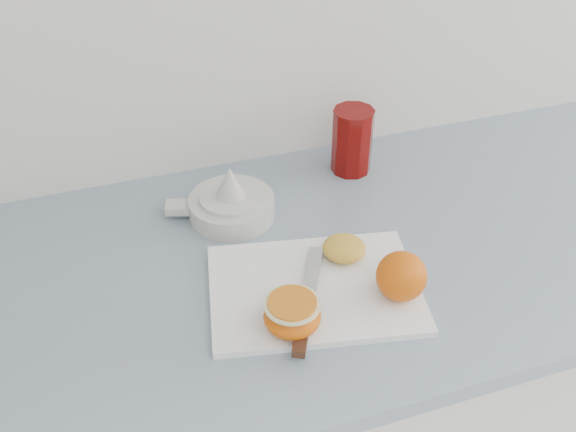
{
  "coord_description": "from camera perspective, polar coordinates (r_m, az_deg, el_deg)",
  "views": [
    {
      "loc": [
        -0.58,
        0.96,
        1.58
      ],
      "look_at": [
        -0.33,
        1.72,
        0.96
      ],
      "focal_mm": 40.0,
      "sensor_mm": 36.0,
      "label": 1
    }
  ],
  "objects": [
    {
      "name": "citrus_juicer",
      "position": [
        1.12,
        -5.14,
        1.17
      ],
      "size": [
        0.19,
        0.15,
        0.1
      ],
      "color": "silver",
      "rests_on": "counter"
    },
    {
      "name": "counter",
      "position": [
        1.41,
        5.36,
        -16.09
      ],
      "size": [
        2.32,
        0.64,
        0.89
      ],
      "color": "silver",
      "rests_on": "ground"
    },
    {
      "name": "whole_orange",
      "position": [
        0.95,
        10.04,
        -5.3
      ],
      "size": [
        0.07,
        0.07,
        0.07
      ],
      "color": "#E25400",
      "rests_on": "cutting_board"
    },
    {
      "name": "cutting_board",
      "position": [
        0.98,
        2.35,
        -6.49
      ],
      "size": [
        0.35,
        0.28,
        0.01
      ],
      "primitive_type": "cube",
      "rotation": [
        0.0,
        0.0,
        -0.19
      ],
      "color": "white",
      "rests_on": "counter"
    },
    {
      "name": "half_orange",
      "position": [
        0.9,
        0.37,
        -8.77
      ],
      "size": [
        0.08,
        0.08,
        0.05
      ],
      "color": "#E25400",
      "rests_on": "cutting_board"
    },
    {
      "name": "squeezed_shell",
      "position": [
        1.02,
        5.01,
        -2.85
      ],
      "size": [
        0.07,
        0.07,
        0.03
      ],
      "color": "gold",
      "rests_on": "cutting_board"
    },
    {
      "name": "paring_knife",
      "position": [
        0.92,
        1.5,
        -9.04
      ],
      "size": [
        0.12,
        0.21,
        0.01
      ],
      "color": "#492D1C",
      "rests_on": "cutting_board"
    },
    {
      "name": "red_tumbler",
      "position": [
        1.22,
        5.71,
        6.48
      ],
      "size": [
        0.08,
        0.08,
        0.13
      ],
      "color": "#690705",
      "rests_on": "counter"
    }
  ]
}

